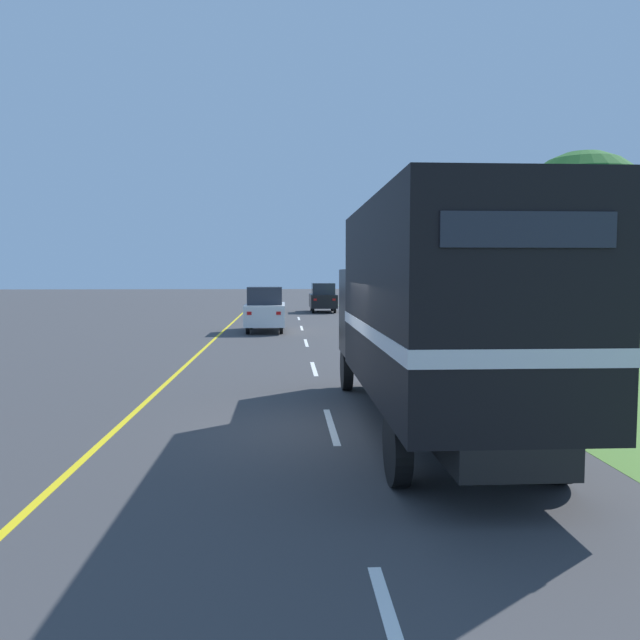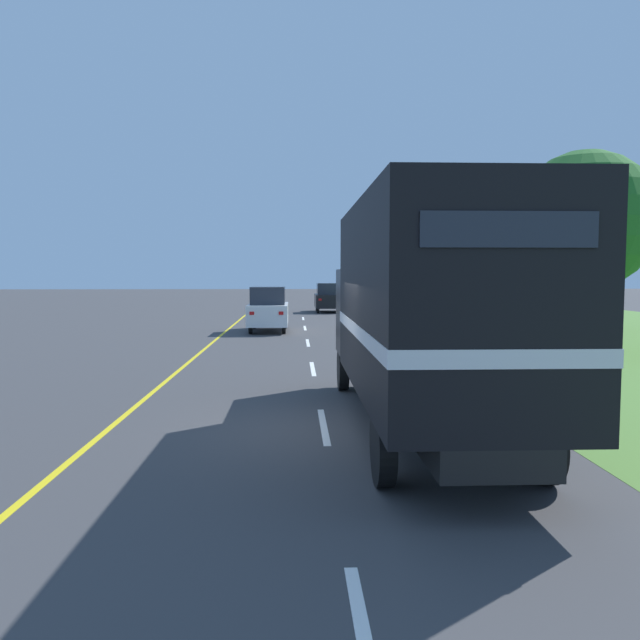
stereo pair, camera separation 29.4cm
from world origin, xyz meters
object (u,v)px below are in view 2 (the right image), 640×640
object	(u,v)px
roadside_tree_near	(584,221)
delineator_post	(538,381)
lead_car_black_ahead	(328,298)
horse_trailer_truck	(424,309)
highway_sign	(540,307)
lead_car_white	(268,309)
roadside_tree_mid	(560,238)

from	to	relation	value
roadside_tree_near	delineator_post	xyz separation A→B (m)	(-4.93, -8.74, -3.93)
lead_car_black_ahead	roadside_tree_near	world-z (taller)	roadside_tree_near
horse_trailer_truck	highway_sign	xyz separation A→B (m)	(4.71, 6.89, -0.35)
lead_car_white	roadside_tree_mid	world-z (taller)	roadside_tree_mid
roadside_tree_mid	delineator_post	xyz separation A→B (m)	(-7.71, -17.07, -3.86)
roadside_tree_near	roadside_tree_mid	distance (m)	8.78
horse_trailer_truck	lead_car_white	bearing A→B (deg)	100.17
horse_trailer_truck	lead_car_black_ahead	size ratio (longest dim) A/B	2.20
lead_car_white	delineator_post	xyz separation A→B (m)	(6.10, -16.66, -0.53)
roadside_tree_mid	delineator_post	size ratio (longest dim) A/B	7.07
roadside_tree_near	delineator_post	bearing A→B (deg)	-119.43
lead_car_white	roadside_tree_near	distance (m)	14.00
roadside_tree_mid	delineator_post	distance (m)	19.12
horse_trailer_truck	delineator_post	distance (m)	3.76
lead_car_black_ahead	delineator_post	bearing A→B (deg)	-85.32
lead_car_white	lead_car_black_ahead	world-z (taller)	lead_car_white
lead_car_black_ahead	roadside_tree_mid	world-z (taller)	roadside_tree_mid
lead_car_white	delineator_post	distance (m)	17.75
lead_car_white	delineator_post	world-z (taller)	lead_car_white
roadside_tree_near	highway_sign	bearing A→B (deg)	-127.45
lead_car_white	highway_sign	distance (m)	14.31
lead_car_black_ahead	roadside_tree_near	distance (m)	23.96
lead_car_black_ahead	highway_sign	xyz separation A→B (m)	(4.51, -26.38, 0.72)
lead_car_black_ahead	delineator_post	distance (m)	31.35
highway_sign	roadside_tree_near	distance (m)	5.59
lead_car_black_ahead	lead_car_white	bearing A→B (deg)	-103.66
horse_trailer_truck	lead_car_black_ahead	bearing A→B (deg)	89.67
lead_car_white	highway_sign	xyz separation A→B (m)	(8.06, -11.80, 0.70)
lead_car_black_ahead	highway_sign	bearing A→B (deg)	-80.29
roadside_tree_mid	lead_car_black_ahead	bearing A→B (deg)	125.91
roadside_tree_near	lead_car_white	bearing A→B (deg)	144.32
lead_car_black_ahead	delineator_post	xyz separation A→B (m)	(2.56, -31.24, -0.50)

